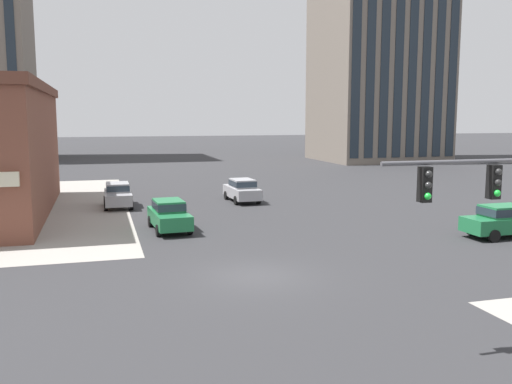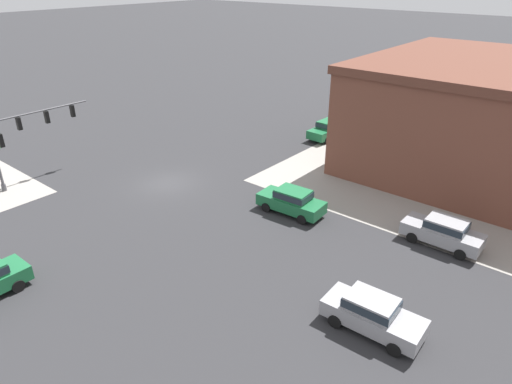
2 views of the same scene
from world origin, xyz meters
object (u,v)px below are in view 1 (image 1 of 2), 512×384
at_px(car_main_northbound_far, 118,194).
at_px(car_main_southbound_far, 242,189).
at_px(car_main_mid, 169,214).
at_px(car_main_southbound_near, 505,220).

distance_m(car_main_northbound_far, car_main_southbound_far, 8.89).
relative_size(car_main_southbound_far, car_main_mid, 0.99).
height_order(car_main_southbound_near, car_main_southbound_far, same).
bearing_deg(car_main_mid, car_main_southbound_near, -21.49).
height_order(car_main_northbound_far, car_main_southbound_far, same).
bearing_deg(car_main_southbound_near, car_main_southbound_far, 123.08).
bearing_deg(car_main_southbound_far, car_main_southbound_near, -56.92).
relative_size(car_main_northbound_far, car_main_southbound_far, 0.99).
distance_m(car_main_northbound_far, car_main_mid, 9.24).
distance_m(car_main_northbound_far, car_main_southbound_near, 24.43).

